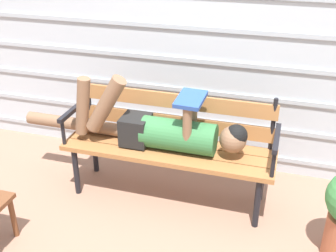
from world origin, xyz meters
TOP-DOWN VIEW (x-y plane):
  - ground_plane at (0.00, 0.00)m, footprint 12.00×12.00m
  - house_siding at (0.00, 0.79)m, footprint 5.23×0.08m
  - park_bench at (-0.00, 0.24)m, footprint 1.56×0.44m
  - reclining_person at (-0.08, 0.17)m, footprint 1.76×0.26m

SIDE VIEW (x-z plane):
  - ground_plane at x=0.00m, z-range 0.00..0.00m
  - park_bench at x=0.00m, z-range 0.06..0.88m
  - reclining_person at x=-0.08m, z-range 0.30..0.85m
  - house_siding at x=0.00m, z-range 0.00..2.34m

